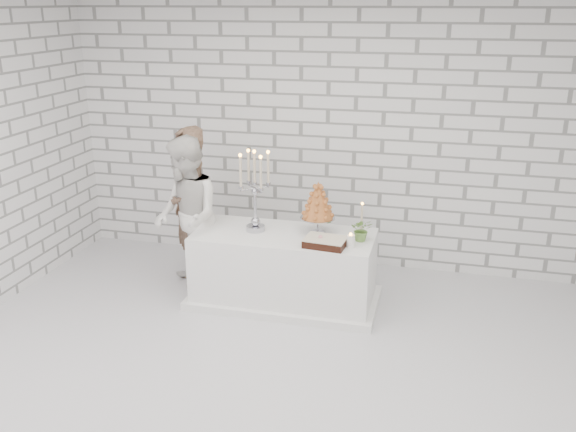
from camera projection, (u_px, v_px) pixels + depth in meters
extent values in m
cube|color=silver|center=(268.00, 372.00, 5.25)|extent=(6.00, 5.00, 0.01)
cube|color=white|center=(327.00, 137.00, 7.04)|extent=(6.00, 0.01, 3.00)
cube|color=white|center=(90.00, 391.00, 2.46)|extent=(6.00, 0.01, 3.00)
cube|color=white|center=(284.00, 268.00, 6.36)|extent=(1.80, 0.80, 0.75)
imported|color=#443025|center=(190.00, 207.00, 6.66)|extent=(0.73, 0.75, 1.74)
imported|color=white|center=(187.00, 217.00, 6.44)|extent=(0.98, 1.03, 1.68)
cube|color=black|center=(325.00, 242.00, 5.92)|extent=(0.41, 0.31, 0.08)
cylinder|color=white|center=(351.00, 241.00, 5.89)|extent=(0.09, 0.09, 0.12)
cylinder|color=beige|center=(362.00, 220.00, 6.15)|extent=(0.07, 0.07, 0.32)
imported|color=#416429|center=(362.00, 230.00, 6.02)|extent=(0.23, 0.21, 0.23)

